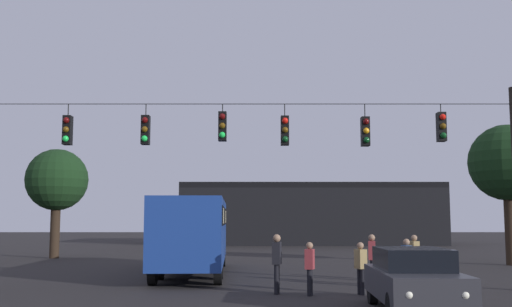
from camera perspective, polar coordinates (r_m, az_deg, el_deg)
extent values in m
plane|color=black|center=(29.17, -0.66, -10.67)|extent=(168.00, 168.00, 0.00)
cylinder|color=black|center=(19.66, -0.84, 4.71)|extent=(17.25, 0.02, 0.02)
cylinder|color=black|center=(20.56, -17.59, 3.95)|extent=(0.03, 0.03, 0.38)
cube|color=black|center=(20.45, -17.65, 2.12)|extent=(0.26, 0.32, 0.95)
sphere|color=#510A0A|center=(20.33, -17.77, 3.03)|extent=(0.20, 0.20, 0.20)
sphere|color=#5B3D0C|center=(20.28, -17.80, 2.19)|extent=(0.20, 0.20, 0.20)
sphere|color=#1EE04C|center=(20.24, -17.83, 1.35)|extent=(0.20, 0.20, 0.20)
cylinder|color=black|center=(19.95, -10.61, 4.08)|extent=(0.03, 0.03, 0.37)
cube|color=black|center=(19.84, -10.65, 2.20)|extent=(0.26, 0.32, 0.95)
sphere|color=#510A0A|center=(19.71, -10.73, 3.14)|extent=(0.20, 0.20, 0.20)
sphere|color=#5B3D0C|center=(19.67, -10.75, 2.28)|extent=(0.20, 0.20, 0.20)
sphere|color=#1EE04C|center=(19.63, -10.76, 1.41)|extent=(0.20, 0.20, 0.20)
cylinder|color=black|center=(19.67, -3.41, 4.31)|extent=(0.03, 0.03, 0.26)
cube|color=black|center=(19.56, -3.42, 2.57)|extent=(0.26, 0.32, 0.95)
sphere|color=#510A0A|center=(19.44, -3.45, 3.53)|extent=(0.20, 0.20, 0.20)
sphere|color=#5B3D0C|center=(19.39, -3.45, 2.65)|extent=(0.20, 0.20, 0.20)
sphere|color=#1EE04C|center=(19.34, -3.46, 1.77)|extent=(0.20, 0.20, 0.20)
cylinder|color=black|center=(19.65, 2.51, 4.11)|extent=(0.03, 0.03, 0.39)
cube|color=black|center=(19.54, 2.52, 2.17)|extent=(0.26, 0.32, 0.95)
sphere|color=red|center=(19.40, 2.54, 3.13)|extent=(0.20, 0.20, 0.20)
sphere|color=#5B3D0C|center=(19.36, 2.54, 2.25)|extent=(0.20, 0.20, 0.20)
sphere|color=#0C4219|center=(19.32, 2.55, 1.37)|extent=(0.20, 0.20, 0.20)
cylinder|color=black|center=(19.94, 10.04, 4.00)|extent=(0.03, 0.03, 0.42)
cube|color=black|center=(19.83, 10.08, 2.05)|extent=(0.26, 0.32, 0.95)
sphere|color=#510A0A|center=(19.70, 10.16, 2.99)|extent=(0.20, 0.20, 0.20)
sphere|color=orange|center=(19.65, 10.17, 2.13)|extent=(0.20, 0.20, 0.20)
sphere|color=#0C4219|center=(19.61, 10.19, 1.26)|extent=(0.20, 0.20, 0.20)
cylinder|color=black|center=(20.54, 16.87, 4.09)|extent=(0.03, 0.03, 0.27)
cube|color=black|center=(20.44, 16.92, 2.41)|extent=(0.26, 0.32, 0.95)
sphere|color=red|center=(20.32, 17.04, 3.32)|extent=(0.20, 0.20, 0.20)
sphere|color=#5B3D0C|center=(20.27, 17.07, 2.48)|extent=(0.20, 0.20, 0.20)
sphere|color=#0C4219|center=(20.23, 17.10, 1.64)|extent=(0.20, 0.20, 0.20)
cube|color=navy|center=(25.15, -6.14, -7.33)|extent=(2.90, 11.08, 2.50)
cube|color=black|center=(25.15, -6.12, -5.94)|extent=(2.92, 10.43, 0.70)
cylinder|color=black|center=(29.24, -7.85, -9.62)|extent=(0.32, 1.01, 1.00)
cylinder|color=black|center=(29.11, -3.44, -9.68)|extent=(0.32, 1.01, 1.00)
cylinder|color=black|center=(23.12, -9.33, -10.47)|extent=(0.32, 1.01, 1.00)
cylinder|color=black|center=(22.97, -3.73, -10.57)|extent=(0.32, 1.01, 1.00)
cylinder|color=black|center=(21.17, -9.99, -10.85)|extent=(0.32, 1.01, 1.00)
cylinder|color=black|center=(20.99, -3.86, -10.97)|extent=(0.32, 1.01, 1.00)
cube|color=beige|center=(28.44, -5.69, -5.99)|extent=(2.59, 0.89, 0.56)
cube|color=beige|center=(22.41, -6.59, -5.89)|extent=(2.59, 0.89, 0.56)
cube|color=#2D2D33|center=(15.32, 14.53, -11.90)|extent=(1.97, 4.37, 0.68)
cube|color=black|center=(15.42, 14.34, -9.64)|extent=(1.67, 2.38, 0.52)
cylinder|color=black|center=(14.19, 19.04, -13.61)|extent=(0.24, 0.65, 0.64)
cylinder|color=black|center=(13.82, 12.58, -14.00)|extent=(0.24, 0.65, 0.64)
cylinder|color=black|center=(16.91, 16.18, -12.47)|extent=(0.24, 0.65, 0.64)
cylinder|color=black|center=(16.60, 10.75, -12.73)|extent=(0.24, 0.65, 0.64)
sphere|color=white|center=(13.44, 18.96, -12.57)|extent=(0.18, 0.18, 0.18)
sphere|color=white|center=(13.16, 14.04, -12.87)|extent=(0.18, 0.18, 0.18)
cylinder|color=black|center=(18.14, 4.94, -12.05)|extent=(0.14, 0.14, 0.77)
cylinder|color=black|center=(17.98, 4.85, -12.10)|extent=(0.14, 0.14, 0.77)
cube|color=maroon|center=(18.01, 4.87, -9.94)|extent=(0.33, 0.41, 0.58)
sphere|color=#8C6B51|center=(17.99, 4.86, -8.69)|extent=(0.21, 0.21, 0.21)
cylinder|color=black|center=(20.44, 13.82, -11.22)|extent=(0.14, 0.14, 0.79)
cylinder|color=black|center=(20.29, 14.00, -11.25)|extent=(0.14, 0.14, 0.79)
cube|color=#2D4C7F|center=(20.31, 13.86, -9.29)|extent=(0.29, 0.39, 0.59)
sphere|color=#8C6B51|center=(20.30, 13.83, -8.15)|extent=(0.21, 0.21, 0.21)
cylinder|color=black|center=(22.80, 14.50, -10.63)|extent=(0.14, 0.14, 0.83)
cylinder|color=black|center=(22.66, 14.69, -10.66)|extent=(0.14, 0.14, 0.83)
cube|color=#997F4C|center=(22.69, 14.54, -8.82)|extent=(0.32, 0.41, 0.62)
sphere|color=#8C6B51|center=(22.67, 14.51, -7.75)|extent=(0.22, 0.22, 0.22)
cylinder|color=black|center=(18.33, 1.71, -11.84)|extent=(0.14, 0.14, 0.88)
cylinder|color=black|center=(18.49, 1.79, -11.80)|extent=(0.14, 0.14, 0.88)
cube|color=black|center=(18.36, 1.75, -9.43)|extent=(0.30, 0.40, 0.66)
sphere|color=#8C6B51|center=(18.34, 1.74, -8.03)|extent=(0.24, 0.24, 0.24)
cylinder|color=black|center=(21.25, 10.73, -11.02)|extent=(0.14, 0.14, 0.85)
cylinder|color=black|center=(21.41, 10.74, -10.99)|extent=(0.14, 0.14, 0.85)
cube|color=maroon|center=(21.28, 10.69, -9.01)|extent=(0.31, 0.40, 0.64)
sphere|color=#8C6B51|center=(21.26, 10.67, -7.85)|extent=(0.23, 0.23, 0.23)
cylinder|color=black|center=(18.57, 9.56, -11.87)|extent=(0.14, 0.14, 0.76)
cylinder|color=black|center=(18.43, 9.81, -11.90)|extent=(0.14, 0.14, 0.76)
cube|color=#997F4C|center=(18.45, 9.65, -9.82)|extent=(0.35, 0.42, 0.57)
sphere|color=#8C6B51|center=(18.43, 9.62, -8.61)|extent=(0.21, 0.21, 0.21)
cube|color=black|center=(58.66, 4.73, -6.02)|extent=(23.52, 12.48, 5.03)
cube|color=black|center=(58.74, 4.71, -3.32)|extent=(23.52, 12.48, 0.50)
cylinder|color=#2D2116|center=(32.53, 22.72, -6.43)|extent=(0.53, 0.53, 3.74)
sphere|color=black|center=(32.65, 22.48, -0.80)|extent=(3.82, 3.82, 3.82)
cylinder|color=#2D2116|center=(37.31, -18.74, -6.85)|extent=(0.55, 0.55, 3.31)
sphere|color=black|center=(37.38, -18.58, -2.36)|extent=(3.63, 3.63, 3.63)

